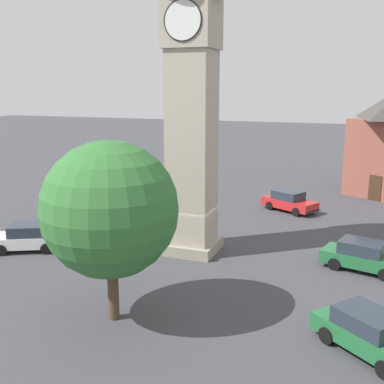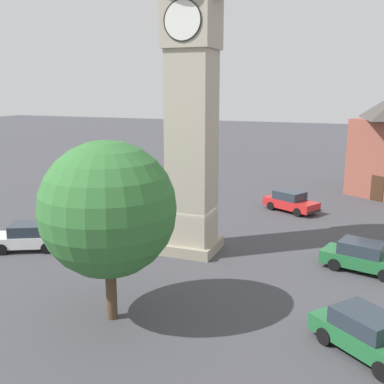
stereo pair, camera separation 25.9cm
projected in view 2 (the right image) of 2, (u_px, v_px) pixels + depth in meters
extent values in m
plane|color=#424247|center=(192.00, 251.00, 26.59)|extent=(200.00, 200.00, 0.00)
cube|color=gray|center=(192.00, 246.00, 26.52)|extent=(2.90, 2.90, 0.60)
cube|color=#ADA38E|center=(192.00, 149.00, 25.29)|extent=(2.32, 2.32, 10.48)
cube|color=#ADA38E|center=(192.00, 23.00, 23.85)|extent=(2.60, 2.60, 2.55)
cylinder|color=white|center=(201.00, 26.00, 25.05)|extent=(1.95, 0.04, 1.95)
torus|color=black|center=(201.00, 27.00, 25.06)|extent=(2.01, 0.06, 2.01)
cube|color=black|center=(201.00, 22.00, 25.04)|extent=(0.05, 0.02, 0.55)
cube|color=black|center=(206.00, 26.00, 24.99)|extent=(0.74, 0.02, 0.04)
cylinder|color=white|center=(182.00, 20.00, 22.64)|extent=(1.95, 0.04, 1.95)
torus|color=black|center=(182.00, 20.00, 22.63)|extent=(2.01, 0.06, 2.01)
cube|color=red|center=(291.00, 204.00, 34.83)|extent=(4.42, 3.44, 0.64)
cube|color=#28333D|center=(290.00, 195.00, 34.80)|extent=(2.59, 2.37, 0.64)
cylinder|color=black|center=(311.00, 209.00, 34.49)|extent=(0.67, 0.50, 0.64)
cylinder|color=black|center=(297.00, 212.00, 33.47)|extent=(0.67, 0.50, 0.64)
cylinder|color=black|center=(284.00, 202.00, 36.31)|extent=(0.67, 0.50, 0.64)
cylinder|color=black|center=(271.00, 206.00, 35.29)|extent=(0.67, 0.50, 0.64)
cube|color=black|center=(313.00, 212.00, 33.38)|extent=(0.90, 1.52, 0.16)
cube|color=#236B38|center=(364.00, 260.00, 23.54)|extent=(4.39, 2.66, 0.64)
cube|color=#28333D|center=(362.00, 248.00, 23.48)|extent=(2.42, 2.03, 0.64)
cylinder|color=black|center=(344.00, 255.00, 24.93)|extent=(0.67, 0.37, 0.64)
cylinder|color=black|center=(334.00, 265.00, 23.65)|extent=(0.67, 0.37, 0.64)
cube|color=#236B38|center=(368.00, 339.00, 16.17)|extent=(4.27, 3.88, 0.64)
cube|color=#28333D|center=(366.00, 321.00, 16.16)|extent=(2.61, 2.53, 0.64)
cylinder|color=black|center=(382.00, 371.00, 14.80)|extent=(0.64, 0.57, 0.64)
cylinder|color=black|center=(355.00, 325.00, 17.66)|extent=(0.64, 0.57, 0.64)
cylinder|color=black|center=(324.00, 336.00, 16.87)|extent=(0.64, 0.57, 0.64)
cube|color=#236B38|center=(80.00, 207.00, 33.96)|extent=(4.37, 2.53, 0.64)
cube|color=#28333D|center=(78.00, 198.00, 33.90)|extent=(2.38, 1.97, 0.64)
cylinder|color=black|center=(100.00, 210.00, 34.01)|extent=(0.67, 0.35, 0.64)
cylinder|color=black|center=(84.00, 215.00, 32.71)|extent=(0.67, 0.35, 0.64)
cylinder|color=black|center=(76.00, 206.00, 35.33)|extent=(0.67, 0.35, 0.64)
cylinder|color=black|center=(60.00, 210.00, 34.03)|extent=(0.67, 0.35, 0.64)
cube|color=black|center=(100.00, 214.00, 32.93)|extent=(0.47, 1.65, 0.16)
cube|color=white|center=(28.00, 240.00, 26.66)|extent=(4.43, 3.35, 0.64)
cube|color=#28333D|center=(29.00, 229.00, 26.53)|extent=(2.57, 2.33, 0.64)
cylinder|color=black|center=(2.00, 250.00, 25.83)|extent=(0.67, 0.48, 0.64)
cylinder|color=black|center=(10.00, 240.00, 27.38)|extent=(0.67, 0.48, 0.64)
cylinder|color=black|center=(47.00, 248.00, 26.05)|extent=(0.67, 0.48, 0.64)
cylinder|color=black|center=(52.00, 239.00, 27.61)|extent=(0.67, 0.48, 0.64)
cylinder|color=black|center=(132.00, 233.00, 28.53)|extent=(0.13, 0.13, 0.82)
cylinder|color=black|center=(129.00, 233.00, 28.51)|extent=(0.13, 0.13, 0.82)
cube|color=white|center=(130.00, 222.00, 28.36)|extent=(0.42, 0.37, 0.60)
cylinder|color=white|center=(134.00, 222.00, 28.40)|extent=(0.09, 0.09, 0.60)
cylinder|color=white|center=(126.00, 222.00, 28.34)|extent=(0.09, 0.09, 0.60)
sphere|color=#9E7051|center=(130.00, 214.00, 28.26)|extent=(0.22, 0.22, 0.22)
sphere|color=black|center=(130.00, 214.00, 28.27)|extent=(0.20, 0.20, 0.20)
cylinder|color=brown|center=(111.00, 287.00, 18.57)|extent=(0.44, 0.44, 2.71)
sphere|color=#337033|center=(108.00, 209.00, 17.86)|extent=(5.34, 5.34, 5.34)
cube|color=#422819|center=(377.00, 188.00, 37.90)|extent=(0.98, 0.63, 2.10)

